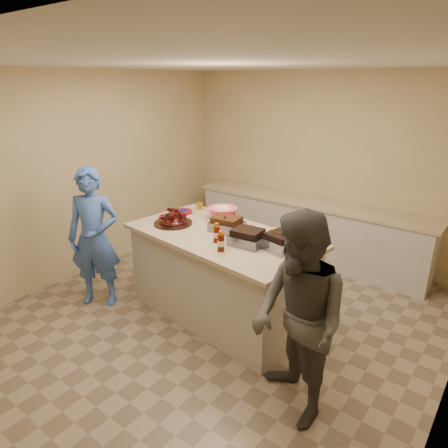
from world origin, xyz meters
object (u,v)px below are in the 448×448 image
Objects in this scene: rib_platter at (173,224)px; guest_gray at (292,409)px; bbq_bottle_b at (221,251)px; mustard_bottle at (215,224)px; island at (221,313)px; coleslaw_bowl at (223,219)px; plastic_cup at (200,209)px; bbq_bottle_a at (217,242)px; roasting_pan at (280,249)px; guest_blue at (102,301)px.

rib_platter reaches higher than guest_gray.
mustard_bottle is (-0.52, 0.56, -0.00)m from bbq_bottle_b.
coleslaw_bowl reaches higher than island.
coleslaw_bowl is 0.48m from plastic_cup.
bbq_bottle_a reaches higher than guest_gray.
bbq_bottle_b is 1.93× the size of mustard_bottle.
coleslaw_bowl reaches higher than bbq_bottle_b.
bbq_bottle_b is at bearing -46.88° from mustard_bottle.
island is 23.06× the size of plastic_cup.
bbq_bottle_a reaches higher than rib_platter.
coleslaw_bowl is at bearing 171.44° from roasting_pan.
roasting_pan is at bearing 4.96° from rib_platter.
rib_platter reaches higher than island.
island is at bearing -34.68° from plastic_cup.
bbq_bottle_b is at bearing -126.93° from roasting_pan.
roasting_pan is (0.71, 0.03, 0.99)m from island.
mustard_bottle reaches higher than guest_blue.
guest_blue is at bearing -134.13° from coleslaw_bowl.
bbq_bottle_b is 0.12× the size of guest_gray.
bbq_bottle_a is 0.98× the size of bbq_bottle_b.
island is 10.26× the size of bbq_bottle_a.
bbq_bottle_a is at bearing -147.38° from roasting_pan.
guest_gray is (1.07, -0.42, -0.99)m from bbq_bottle_b.
roasting_pan is 1.42m from guest_gray.
island is at bearing -53.87° from coleslaw_bowl.
coleslaw_bowl is at bearing 55.47° from rib_platter.
rib_platter is 4.09× the size of mustard_bottle.
rib_platter is 0.60m from coleslaw_bowl.
mustard_bottle is 0.06× the size of guest_gray.
bbq_bottle_b is 1.36m from plastic_cup.
island is 5.92× the size of coleslaw_bowl.
island is 19.45× the size of mustard_bottle.
coleslaw_bowl reaches higher than guest_gray.
coleslaw_bowl reaches higher than roasting_pan.
roasting_pan is at bearing -20.41° from coleslaw_bowl.
bbq_bottle_a is at bearing -57.33° from island.
island is at bearing -165.89° from roasting_pan.
mustard_bottle is at bearing -32.22° from plastic_cup.
bbq_bottle_b reaches higher than roasting_pan.
plastic_cup is 0.05× the size of guest_gray.
island is at bearing 127.81° from bbq_bottle_b.
rib_platter is 2.31m from guest_gray.
coleslaw_bowl reaches higher than bbq_bottle_a.
bbq_bottle_a is at bearing -56.91° from coleslaw_bowl.
rib_platter is 1.25× the size of coleslaw_bowl.
bbq_bottle_b reaches higher than plastic_cup.
rib_platter is at bearing 163.64° from bbq_bottle_b.
bbq_bottle_a is at bearing -49.44° from mustard_bottle.
bbq_bottle_a is 1.90× the size of mustard_bottle.
mustard_bottle is 1.72m from guest_blue.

